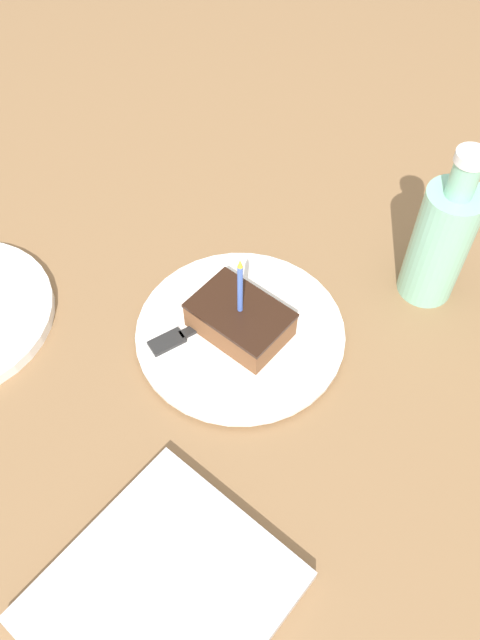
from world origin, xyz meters
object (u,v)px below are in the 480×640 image
at_px(fork, 200,326).
at_px(bottle, 441,240).
at_px(plate, 240,333).
at_px(cake_slice, 239,320).
at_px(marble_board, 162,598).

bearing_deg(fork, bottle, 144.36).
bearing_deg(plate, bottle, 148.12).
height_order(cake_slice, marble_board, cake_slice).
bearing_deg(fork, cake_slice, 124.13).
height_order(plate, marble_board, marble_board).
xyz_separation_m(plate, cake_slice, (0.00, -0.00, 0.03)).
bearing_deg(fork, marble_board, 35.61).
distance_m(plate, cake_slice, 0.03).
bearing_deg(marble_board, plate, -153.44).
xyz_separation_m(fork, marble_board, (0.27, 0.19, -0.01)).
bearing_deg(plate, fork, -55.28).
relative_size(fork, marble_board, 0.71).
distance_m(plate, fork, 0.05).
bearing_deg(cake_slice, plate, 160.95).
height_order(fork, marble_board, same).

